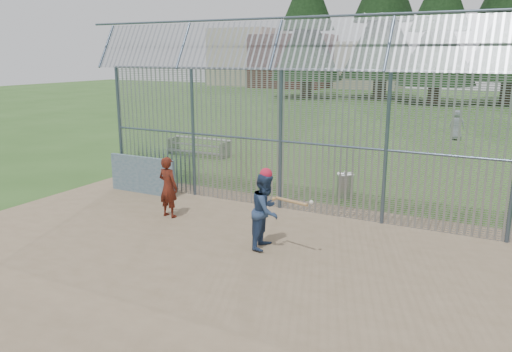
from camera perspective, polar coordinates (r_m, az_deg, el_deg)
The scene contains 11 objects.
ground at distance 11.80m, azimuth -4.55°, elevation -8.20°, with size 120.00×120.00×0.00m, color #2D511E.
dirt_infield at distance 11.41m, azimuth -5.90°, elevation -8.97°, with size 14.00×10.00×0.02m, color #756047.
dugout_wall at distance 16.48m, azimuth -12.83°, elevation 0.12°, with size 2.50×0.12×1.20m, color #38566B.
batter at distance 11.48m, azimuth 1.13°, elevation -3.98°, with size 0.86×0.67×1.77m, color navy.
onlooker at distance 13.87m, azimuth -10.01°, elevation -1.25°, with size 0.62×0.40×1.69m, color maroon.
bg_kid_standing at distance 28.37m, azimuth 21.99°, elevation 5.44°, with size 0.78×0.51×1.60m, color slate.
batting_gear at distance 11.19m, azimuth 1.68°, elevation -0.34°, with size 1.38×0.42×0.69m.
trash_can at distance 16.02m, azimuth 10.16°, elevation -1.02°, with size 0.56×0.56×0.82m.
bleacher at distance 22.46m, azimuth -6.61°, elevation 3.41°, with size 3.00×0.95×0.72m.
backstop_fence at distance 13.47m, azimuth 9.73°, elevation 4.82°, with size 20.09×0.81×5.30m.
distant_buildings at distance 71.88m, azimuth 3.85°, elevation 13.06°, with size 26.50×10.50×8.00m.
Camera 1 is at (5.88, -9.24, 4.40)m, focal length 35.00 mm.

